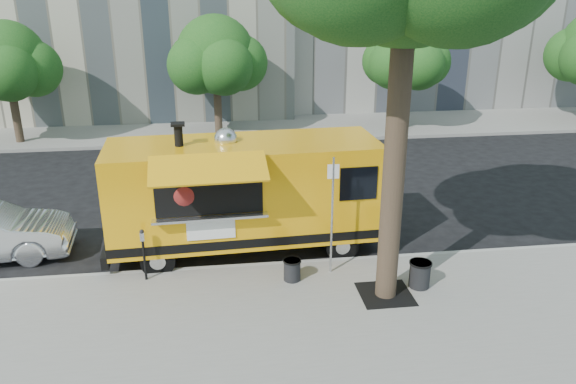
% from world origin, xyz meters
% --- Properties ---
extents(ground, '(120.00, 120.00, 0.00)m').
position_xyz_m(ground, '(0.00, 0.00, 0.00)').
color(ground, black).
rests_on(ground, ground).
extents(sidewalk, '(60.00, 6.00, 0.15)m').
position_xyz_m(sidewalk, '(0.00, -4.00, 0.07)').
color(sidewalk, gray).
rests_on(sidewalk, ground).
extents(curb, '(60.00, 0.14, 0.16)m').
position_xyz_m(curb, '(0.00, -0.93, 0.07)').
color(curb, '#999993').
rests_on(curb, ground).
extents(far_sidewalk, '(60.00, 5.00, 0.15)m').
position_xyz_m(far_sidewalk, '(0.00, 13.50, 0.07)').
color(far_sidewalk, gray).
rests_on(far_sidewalk, ground).
extents(tree_well, '(1.20, 1.20, 0.02)m').
position_xyz_m(tree_well, '(2.60, -2.80, 0.15)').
color(tree_well, black).
rests_on(tree_well, sidewalk).
extents(far_tree_a, '(3.42, 3.42, 5.36)m').
position_xyz_m(far_tree_a, '(-10.00, 12.30, 3.78)').
color(far_tree_a, '#33261C').
rests_on(far_tree_a, far_sidewalk).
extents(far_tree_b, '(3.60, 3.60, 5.50)m').
position_xyz_m(far_tree_b, '(-1.00, 12.70, 3.83)').
color(far_tree_b, '#33261C').
rests_on(far_tree_b, far_sidewalk).
extents(far_tree_c, '(3.24, 3.24, 5.21)m').
position_xyz_m(far_tree_c, '(8.00, 12.40, 3.72)').
color(far_tree_c, '#33261C').
rests_on(far_tree_c, far_sidewalk).
extents(sign_post, '(0.28, 0.06, 3.00)m').
position_xyz_m(sign_post, '(1.55, -1.55, 1.85)').
color(sign_post, silver).
rests_on(sign_post, sidewalk).
extents(parking_meter, '(0.11, 0.11, 1.33)m').
position_xyz_m(parking_meter, '(-3.00, -1.35, 0.98)').
color(parking_meter, black).
rests_on(parking_meter, sidewalk).
extents(food_truck, '(7.48, 3.68, 3.66)m').
position_xyz_m(food_truck, '(-0.49, 0.17, 1.72)').
color(food_truck, '#FAAA0D').
rests_on(food_truck, ground).
extents(trash_bin_left, '(0.45, 0.45, 0.54)m').
position_xyz_m(trash_bin_left, '(0.54, -1.83, 0.44)').
color(trash_bin_left, black).
rests_on(trash_bin_left, sidewalk).
extents(trash_bin_right, '(0.54, 0.54, 0.64)m').
position_xyz_m(trash_bin_right, '(3.50, -2.55, 0.49)').
color(trash_bin_right, black).
rests_on(trash_bin_right, sidewalk).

